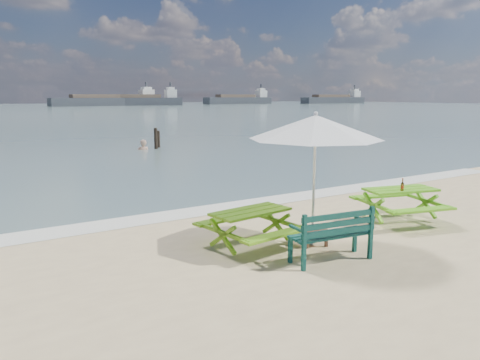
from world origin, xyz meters
TOP-DOWN VIEW (x-y plane):
  - foam_strip at (0.00, 4.60)m, footprint 22.00×0.90m
  - picnic_table_left at (-1.14, 1.69)m, footprint 1.65×1.79m
  - picnic_table_right at (2.65, 1.43)m, footprint 1.95×2.07m
  - park_bench at (-0.39, 0.40)m, footprint 1.48×0.67m
  - side_table at (-0.06, 1.23)m, footprint 0.61×0.61m
  - patio_umbrella at (-0.06, 1.23)m, footprint 3.07×3.07m
  - beer_bottle at (2.47, 1.25)m, footprint 0.07×0.07m
  - swimmer at (2.96, 17.71)m, footprint 0.77×0.60m
  - mooring_pilings at (3.79, 17.86)m, footprint 0.57×0.77m
  - cargo_ships at (51.13, 120.66)m, footprint 151.62×21.09m

SIDE VIEW (x-z plane):
  - swimmer at x=2.96m, z-range -1.34..0.52m
  - foam_strip at x=0.00m, z-range 0.00..0.01m
  - side_table at x=-0.06m, z-range 0.01..0.32m
  - park_bench at x=-0.39m, z-range -0.17..0.71m
  - picnic_table_left at x=-1.14m, z-range -0.01..0.69m
  - picnic_table_right at x=2.65m, z-range -0.01..0.73m
  - mooring_pilings at x=3.79m, z-range -0.24..1.05m
  - beer_bottle at x=2.47m, z-range 0.69..0.96m
  - cargo_ships at x=51.13m, z-range -1.02..3.38m
  - patio_umbrella at x=-0.06m, z-range 0.98..3.39m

